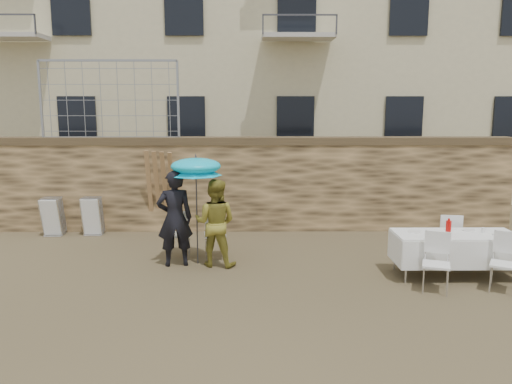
{
  "coord_description": "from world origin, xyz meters",
  "views": [
    {
      "loc": [
        0.33,
        -6.85,
        2.95
      ],
      "look_at": [
        0.4,
        2.2,
        1.4
      ],
      "focal_mm": 35.0,
      "sensor_mm": 36.0,
      "label": 1
    }
  ],
  "objects_px": {
    "couple_chair_right": "(215,233)",
    "table_chair_front_right": "(505,263)",
    "chair_stack_left": "(56,215)",
    "chair_stack_right": "(94,215)",
    "banquet_table": "(456,236)",
    "table_chair_front_left": "(436,263)",
    "woman_dress": "(215,223)",
    "table_chair_back": "(449,238)",
    "soda_bottle": "(448,228)",
    "couple_chair_left": "(180,233)",
    "umbrella": "(196,170)",
    "man_suit": "(175,218)"
  },
  "relations": [
    {
      "from": "couple_chair_right",
      "to": "table_chair_front_right",
      "type": "xyz_separation_m",
      "value": [
        4.79,
        -1.95,
        0.0
      ]
    },
    {
      "from": "chair_stack_left",
      "to": "chair_stack_right",
      "type": "xyz_separation_m",
      "value": [
        0.9,
        0.0,
        0.0
      ]
    },
    {
      "from": "banquet_table",
      "to": "table_chair_front_left",
      "type": "distance_m",
      "value": 0.99
    },
    {
      "from": "woman_dress",
      "to": "banquet_table",
      "type": "xyz_separation_m",
      "value": [
        4.24,
        -0.65,
        -0.09
      ]
    },
    {
      "from": "table_chair_back",
      "to": "soda_bottle",
      "type": "bearing_deg",
      "value": 77.91
    },
    {
      "from": "couple_chair_right",
      "to": "couple_chair_left",
      "type": "bearing_deg",
      "value": -6.79
    },
    {
      "from": "couple_chair_right",
      "to": "woman_dress",
      "type": "bearing_deg",
      "value": 88.41
    },
    {
      "from": "couple_chair_left",
      "to": "chair_stack_right",
      "type": "bearing_deg",
      "value": -43.2
    },
    {
      "from": "umbrella",
      "to": "banquet_table",
      "type": "height_order",
      "value": "umbrella"
    },
    {
      "from": "man_suit",
      "to": "umbrella",
      "type": "relative_size",
      "value": 0.94
    },
    {
      "from": "umbrella",
      "to": "table_chair_back",
      "type": "relative_size",
      "value": 2.0
    },
    {
      "from": "couple_chair_left",
      "to": "table_chair_front_left",
      "type": "distance_m",
      "value": 4.8
    },
    {
      "from": "couple_chair_right",
      "to": "chair_stack_right",
      "type": "xyz_separation_m",
      "value": [
        -2.96,
        1.82,
        -0.02
      ]
    },
    {
      "from": "soda_bottle",
      "to": "chair_stack_left",
      "type": "distance_m",
      "value": 8.56
    },
    {
      "from": "woman_dress",
      "to": "table_chair_front_right",
      "type": "bearing_deg",
      "value": 176.01
    },
    {
      "from": "couple_chair_right",
      "to": "banquet_table",
      "type": "distance_m",
      "value": 4.46
    },
    {
      "from": "chair_stack_left",
      "to": "couple_chair_left",
      "type": "bearing_deg",
      "value": -29.95
    },
    {
      "from": "woman_dress",
      "to": "table_chair_back",
      "type": "bearing_deg",
      "value": -165.59
    },
    {
      "from": "banquet_table",
      "to": "chair_stack_left",
      "type": "distance_m",
      "value": 8.69
    },
    {
      "from": "woman_dress",
      "to": "chair_stack_right",
      "type": "xyz_separation_m",
      "value": [
        -3.01,
        2.37,
        -0.36
      ]
    },
    {
      "from": "table_chair_front_right",
      "to": "table_chair_front_left",
      "type": "bearing_deg",
      "value": -150.27
    },
    {
      "from": "umbrella",
      "to": "table_chair_front_left",
      "type": "xyz_separation_m",
      "value": [
        3.99,
        -1.5,
        -1.32
      ]
    },
    {
      "from": "couple_chair_left",
      "to": "table_chair_front_left",
      "type": "relative_size",
      "value": 1.0
    },
    {
      "from": "couple_chair_left",
      "to": "banquet_table",
      "type": "height_order",
      "value": "couple_chair_left"
    },
    {
      "from": "woman_dress",
      "to": "table_chair_front_left",
      "type": "height_order",
      "value": "woman_dress"
    },
    {
      "from": "man_suit",
      "to": "banquet_table",
      "type": "height_order",
      "value": "man_suit"
    },
    {
      "from": "chair_stack_right",
      "to": "table_chair_front_right",
      "type": "bearing_deg",
      "value": -25.94
    },
    {
      "from": "banquet_table",
      "to": "chair_stack_left",
      "type": "xyz_separation_m",
      "value": [
        -8.15,
        3.02,
        -0.27
      ]
    },
    {
      "from": "chair_stack_left",
      "to": "chair_stack_right",
      "type": "relative_size",
      "value": 1.0
    },
    {
      "from": "banquet_table",
      "to": "chair_stack_left",
      "type": "height_order",
      "value": "chair_stack_left"
    },
    {
      "from": "table_chair_back",
      "to": "chair_stack_left",
      "type": "relative_size",
      "value": 1.04
    },
    {
      "from": "umbrella",
      "to": "table_chair_front_left",
      "type": "bearing_deg",
      "value": -20.59
    },
    {
      "from": "couple_chair_right",
      "to": "banquet_table",
      "type": "height_order",
      "value": "couple_chair_right"
    },
    {
      "from": "soda_bottle",
      "to": "man_suit",
      "type": "bearing_deg",
      "value": 170.53
    },
    {
      "from": "couple_chair_right",
      "to": "table_chair_back",
      "type": "bearing_deg",
      "value": 168.14
    },
    {
      "from": "umbrella",
      "to": "table_chair_back",
      "type": "distance_m",
      "value": 4.97
    },
    {
      "from": "table_chair_front_left",
      "to": "chair_stack_left",
      "type": "distance_m",
      "value": 8.43
    },
    {
      "from": "umbrella",
      "to": "couple_chair_right",
      "type": "distance_m",
      "value": 1.43
    },
    {
      "from": "banquet_table",
      "to": "table_chair_back",
      "type": "xyz_separation_m",
      "value": [
        0.2,
        0.8,
        -0.25
      ]
    },
    {
      "from": "couple_chair_right",
      "to": "man_suit",
      "type": "bearing_deg",
      "value": 31.37
    },
    {
      "from": "man_suit",
      "to": "soda_bottle",
      "type": "bearing_deg",
      "value": 158.39
    },
    {
      "from": "man_suit",
      "to": "couple_chair_left",
      "type": "relative_size",
      "value": 1.88
    },
    {
      "from": "woman_dress",
      "to": "couple_chair_right",
      "type": "xyz_separation_m",
      "value": [
        -0.05,
        0.55,
        -0.34
      ]
    },
    {
      "from": "banquet_table",
      "to": "couple_chair_left",
      "type": "bearing_deg",
      "value": 166.49
    },
    {
      "from": "banquet_table",
      "to": "table_chair_front_right",
      "type": "relative_size",
      "value": 2.19
    },
    {
      "from": "umbrella",
      "to": "table_chair_front_right",
      "type": "distance_m",
      "value": 5.47
    },
    {
      "from": "man_suit",
      "to": "table_chair_front_left",
      "type": "distance_m",
      "value": 4.63
    },
    {
      "from": "couple_chair_right",
      "to": "soda_bottle",
      "type": "distance_m",
      "value": 4.33
    },
    {
      "from": "banquet_table",
      "to": "table_chair_front_right",
      "type": "bearing_deg",
      "value": -56.31
    },
    {
      "from": "man_suit",
      "to": "soda_bottle",
      "type": "distance_m",
      "value": 4.86
    }
  ]
}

